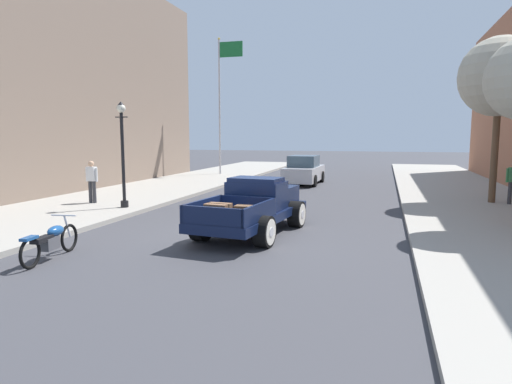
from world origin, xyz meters
TOP-DOWN VIEW (x-y plane):
  - ground_plane at (0.00, 0.00)m, footprint 140.00×140.00m
  - sidewalk_left at (-7.25, 0.00)m, footprint 5.50×64.00m
  - hotrod_truck_navy at (0.26, 0.50)m, footprint 2.54×5.07m
  - motorcycle_parked at (-3.34, -3.58)m, footprint 0.62×2.11m
  - car_background_silver at (-0.64, 13.63)m, footprint 1.95×4.34m
  - pedestrian_sidewalk_left at (-7.20, 3.19)m, footprint 0.53×0.22m
  - street_lamp_near at (-5.37, 2.57)m, footprint 0.50×0.32m
  - flagpole at (-6.93, 17.26)m, footprint 1.74×0.16m
  - street_tree_second at (7.94, 7.71)m, footprint 3.05×3.05m

SIDE VIEW (x-z plane):
  - ground_plane at x=0.00m, z-range 0.00..0.00m
  - sidewalk_left at x=-7.25m, z-range 0.00..0.15m
  - motorcycle_parked at x=-3.34m, z-range -0.02..0.91m
  - hotrod_truck_navy at x=0.26m, z-range -0.04..1.54m
  - car_background_silver at x=-0.64m, z-range -0.06..1.59m
  - pedestrian_sidewalk_left at x=-7.20m, z-range 0.26..1.91m
  - street_lamp_near at x=-5.37m, z-range 0.46..4.31m
  - street_tree_second at x=7.94m, z-range 1.80..8.20m
  - flagpole at x=-6.93m, z-range 1.19..10.35m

